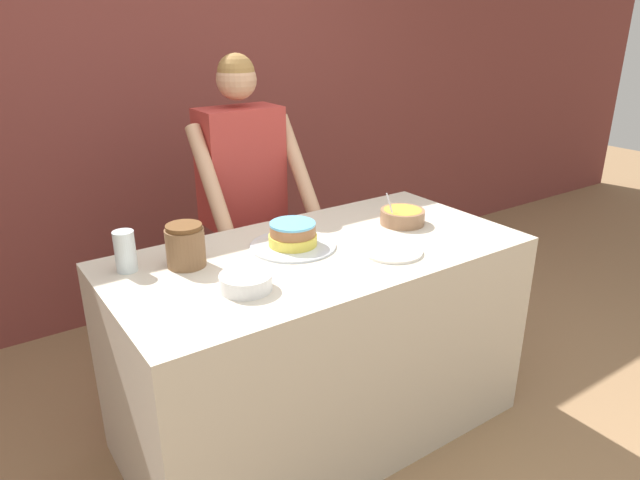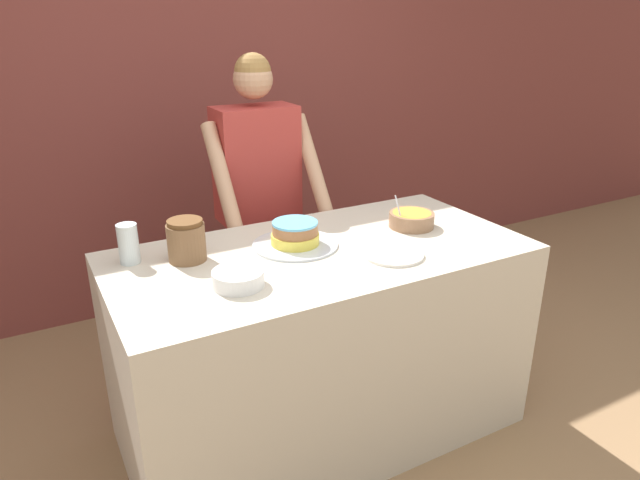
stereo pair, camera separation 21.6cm
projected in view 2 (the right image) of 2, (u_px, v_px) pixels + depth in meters
wall_back at (195, 100)px, 3.49m from camera, size 10.00×0.05×2.60m
counter at (321, 343)px, 2.50m from camera, size 1.71×0.85×0.89m
person_baker at (258, 185)px, 2.95m from camera, size 0.56×0.46×1.62m
cake at (295, 236)px, 2.36m from camera, size 0.36×0.36×0.11m
frosting_bowl_pink at (238, 278)px, 2.01m from camera, size 0.19×0.19×0.06m
frosting_bowl_orange at (412, 219)px, 2.58m from camera, size 0.20×0.20×0.15m
drinking_glass at (128, 244)px, 2.19m from camera, size 0.08×0.08×0.16m
ceramic_plate at (393, 254)px, 2.28m from camera, size 0.25×0.25×0.01m
stoneware_jar at (186, 241)px, 2.21m from camera, size 0.15×0.15×0.17m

